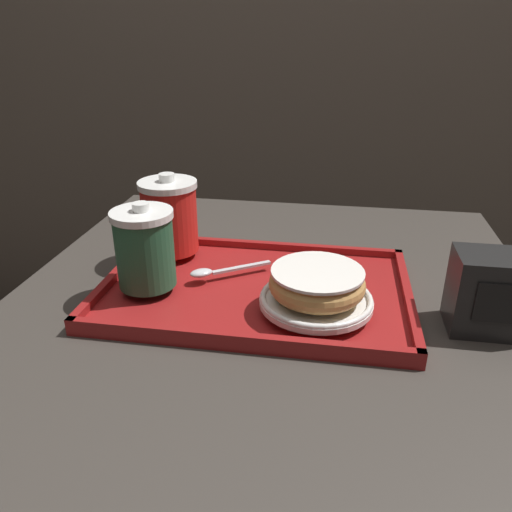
{
  "coord_description": "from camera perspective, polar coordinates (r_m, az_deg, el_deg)",
  "views": [
    {
      "loc": [
        0.08,
        -0.65,
        1.1
      ],
      "look_at": [
        -0.03,
        0.01,
        0.8
      ],
      "focal_mm": 35.0,
      "sensor_mm": 36.0,
      "label": 1
    }
  ],
  "objects": [
    {
      "name": "spoon",
      "position": [
        0.77,
        -5.02,
        -1.76
      ],
      "size": [
        0.12,
        0.08,
        0.01
      ],
      "rotation": [
        0.0,
        0.0,
        3.71
      ],
      "color": "silver",
      "rests_on": "serving_tray"
    },
    {
      "name": "donut_chocolate_glazed",
      "position": [
        0.68,
        6.99,
        -3.04
      ],
      "size": [
        0.13,
        0.13,
        0.04
      ],
      "color": "tan",
      "rests_on": "plate_with_chocolate_donut"
    },
    {
      "name": "serving_tray",
      "position": [
        0.76,
        -0.0,
        -3.9
      ],
      "size": [
        0.45,
        0.3,
        0.02
      ],
      "color": "maroon",
      "rests_on": "cafe_table"
    },
    {
      "name": "plate_with_chocolate_donut",
      "position": [
        0.69,
        6.88,
        -4.96
      ],
      "size": [
        0.16,
        0.16,
        0.01
      ],
      "color": "white",
      "rests_on": "serving_tray"
    },
    {
      "name": "coffee_cup_front",
      "position": [
        0.73,
        -12.6,
        0.91
      ],
      "size": [
        0.09,
        0.09,
        0.13
      ],
      "color": "#235638",
      "rests_on": "serving_tray"
    },
    {
      "name": "napkin_dispenser",
      "position": [
        0.72,
        25.42,
        -3.83
      ],
      "size": [
        0.1,
        0.08,
        0.11
      ],
      "color": "black",
      "rests_on": "cafe_table"
    },
    {
      "name": "cafe_table",
      "position": [
        0.85,
        1.75,
        -15.14
      ],
      "size": [
        0.8,
        0.89,
        0.73
      ],
      "color": "#38332D",
      "rests_on": "ground_plane"
    },
    {
      "name": "coffee_cup_rear",
      "position": [
        0.84,
        -9.84,
        4.56
      ],
      "size": [
        0.1,
        0.1,
        0.13
      ],
      "color": "red",
      "rests_on": "serving_tray"
    }
  ]
}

